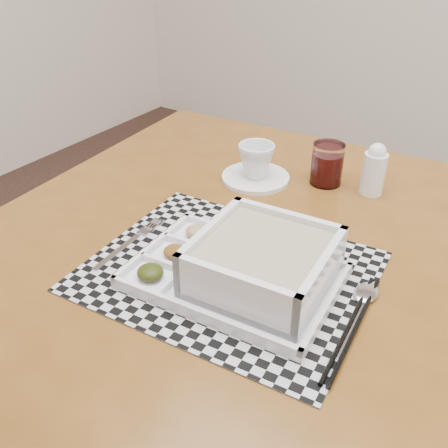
% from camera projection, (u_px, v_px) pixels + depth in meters
% --- Properties ---
extents(dining_table, '(1.11, 1.11, 0.77)m').
position_uv_depth(dining_table, '(260.00, 276.00, 0.95)').
color(dining_table, '#5C3710').
rests_on(dining_table, ground).
extents(placemat, '(0.48, 0.40, 0.00)m').
position_uv_depth(placemat, '(229.00, 271.00, 0.83)').
color(placemat, '#B1B2B9').
rests_on(placemat, dining_table).
extents(serving_tray, '(0.34, 0.25, 0.09)m').
position_uv_depth(serving_tray, '(254.00, 267.00, 0.78)').
color(serving_tray, white).
rests_on(serving_tray, placemat).
extents(fork, '(0.03, 0.19, 0.00)m').
position_uv_depth(fork, '(131.00, 242.00, 0.89)').
color(fork, silver).
rests_on(fork, placemat).
extents(spoon, '(0.04, 0.18, 0.01)m').
position_uv_depth(spoon, '(364.00, 298.00, 0.76)').
color(spoon, silver).
rests_on(spoon, placemat).
extents(chopsticks, '(0.04, 0.24, 0.01)m').
position_uv_depth(chopsticks, '(352.00, 327.00, 0.71)').
color(chopsticks, black).
rests_on(chopsticks, placemat).
extents(saucer, '(0.15, 0.15, 0.01)m').
position_uv_depth(saucer, '(256.00, 178.00, 1.10)').
color(saucer, white).
rests_on(saucer, dining_table).
extents(cup, '(0.09, 0.09, 0.07)m').
position_uv_depth(cup, '(256.00, 160.00, 1.08)').
color(cup, white).
rests_on(cup, saucer).
extents(juice_glass, '(0.07, 0.07, 0.09)m').
position_uv_depth(juice_glass, '(327.00, 166.00, 1.07)').
color(juice_glass, white).
rests_on(juice_glass, dining_table).
extents(creamer_bottle, '(0.05, 0.05, 0.11)m').
position_uv_depth(creamer_bottle, '(374.00, 170.00, 1.03)').
color(creamer_bottle, white).
rests_on(creamer_bottle, dining_table).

